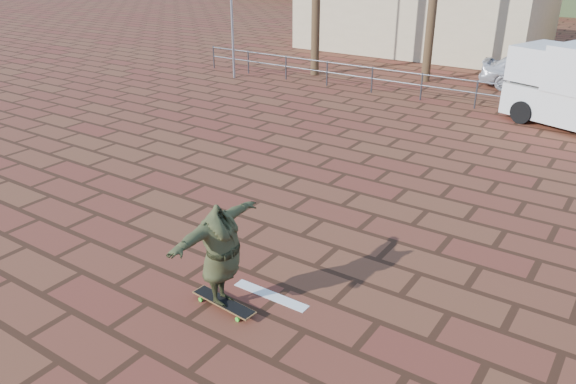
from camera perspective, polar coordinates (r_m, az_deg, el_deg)
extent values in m
plane|color=brown|center=(10.68, -1.05, -6.22)|extent=(120.00, 120.00, 0.00)
cube|color=white|center=(9.51, -1.77, -10.44)|extent=(1.40, 0.22, 0.01)
cylinder|color=#47494F|center=(26.55, -7.56, 13.42)|extent=(0.06, 0.06, 1.00)
cylinder|color=#47494F|center=(25.29, -4.05, 13.02)|extent=(0.06, 0.06, 1.00)
cylinder|color=#47494F|center=(24.13, -0.21, 12.54)|extent=(0.06, 0.06, 1.00)
cylinder|color=#47494F|center=(23.08, 3.99, 11.94)|extent=(0.06, 0.06, 1.00)
cylinder|color=#47494F|center=(22.17, 8.53, 11.22)|extent=(0.06, 0.06, 1.00)
cylinder|color=#47494F|center=(21.41, 13.40, 10.36)|extent=(0.06, 0.06, 1.00)
cylinder|color=#47494F|center=(20.81, 18.57, 9.37)|extent=(0.06, 0.06, 1.00)
cylinder|color=#47494F|center=(20.39, 23.95, 8.25)|extent=(0.06, 0.06, 1.00)
cylinder|color=#47494F|center=(20.71, 18.73, 10.57)|extent=(24.00, 0.05, 0.05)
cylinder|color=#47494F|center=(20.80, 18.58, 9.51)|extent=(24.00, 0.05, 0.05)
cube|color=beige|center=(31.79, 13.70, 17.48)|extent=(12.00, 7.00, 4.00)
cube|color=olive|center=(9.23, -6.55, -11.05)|extent=(1.22, 0.36, 0.02)
cube|color=black|center=(9.23, -6.55, -10.99)|extent=(1.18, 0.34, 0.00)
cube|color=silver|center=(9.51, -8.34, -10.26)|extent=(0.08, 0.20, 0.03)
cube|color=silver|center=(9.01, -4.62, -12.23)|extent=(0.08, 0.20, 0.03)
cylinder|color=#44DC2E|center=(9.46, -8.86, -10.73)|extent=(0.08, 0.04, 0.08)
cylinder|color=#44DC2E|center=(9.59, -7.80, -10.11)|extent=(0.08, 0.04, 0.08)
cylinder|color=#44DC2E|center=(8.96, -5.16, -12.74)|extent=(0.08, 0.04, 0.08)
cylinder|color=#44DC2E|center=(9.10, -4.08, -12.05)|extent=(0.08, 0.04, 0.08)
imported|color=#373B1F|center=(8.76, -6.82, -6.39)|extent=(0.70, 2.14, 1.72)
cube|color=silver|center=(20.18, 24.59, 11.87)|extent=(2.03, 2.36, 1.09)
cube|color=black|center=(20.54, 22.97, 11.15)|extent=(0.56, 1.48, 0.59)
cylinder|color=black|center=(19.64, 22.68, 7.50)|extent=(0.77, 0.48, 0.73)
cylinder|color=black|center=(21.26, 25.43, 8.20)|extent=(0.77, 0.48, 0.73)
imported|color=silver|center=(24.33, 24.08, 11.11)|extent=(4.40, 2.16, 1.44)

